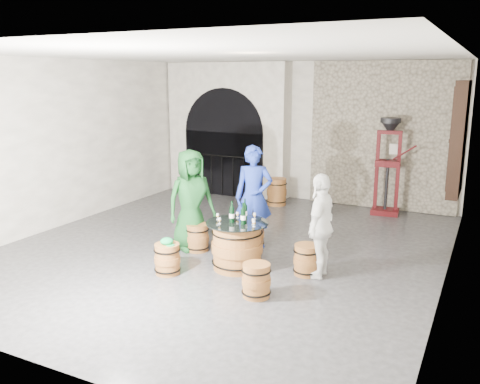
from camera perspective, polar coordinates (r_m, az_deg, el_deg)
The scene contains 31 objects.
ground at distance 8.72m, azimuth -1.80°, elevation -6.31°, with size 8.00×8.00×0.00m, color #2C2C2E.
wall_back at distance 11.97m, azimuth 7.35°, elevation 6.70°, with size 8.00×8.00×0.00m, color white.
wall_front at distance 5.25m, azimuth -23.18°, elevation -2.14°, with size 8.00×8.00×0.00m, color white.
wall_left at distance 10.45m, azimuth -19.07°, elevation 5.22°, with size 8.00×8.00×0.00m, color white.
wall_right at distance 7.36m, azimuth 22.85°, elevation 1.96°, with size 8.00×8.00×0.00m, color white.
ceiling at distance 8.24m, azimuth -1.96°, elevation 15.19°, with size 8.00×8.00×0.00m, color beige.
stone_facing_panel at distance 11.45m, azimuth 15.81°, elevation 6.05°, with size 3.20×0.12×3.18m, color gray.
arched_opening at distance 12.50m, azimuth -1.36°, elevation 6.98°, with size 3.10×0.60×3.19m.
shuttered_window at distance 9.71m, azimuth 23.31°, elevation 5.53°, with size 0.23×1.10×2.00m.
barrel_table at distance 7.72m, azimuth -0.32°, elevation -6.05°, with size 0.94×0.94×0.73m.
barrel_stool_left at distance 8.56m, azimuth -4.80°, elevation -5.11°, with size 0.40×0.40×0.46m.
barrel_stool_far at distance 8.73m, azimuth 1.48°, elevation -4.71°, with size 0.40×0.40×0.46m.
barrel_stool_right at distance 7.59m, azimuth 7.49°, elevation -7.57°, with size 0.40×0.40×0.46m.
barrel_stool_near_right at distance 6.82m, azimuth 1.85°, elevation -9.90°, with size 0.40×0.40×0.46m.
barrel_stool_near_left at distance 7.64m, azimuth -8.16°, elevation -7.45°, with size 0.40×0.40×0.46m.
green_cap at distance 7.55m, azimuth -8.21°, elevation -5.51°, with size 0.24×0.19×0.11m.
person_green at distance 8.53m, azimuth -5.53°, elevation -0.87°, with size 0.83×0.54×1.70m, color #13451B.
person_blue at distance 8.59m, azimuth 1.56°, elevation -0.54°, with size 0.64×0.42×1.75m, color navy.
person_white at distance 7.41m, azimuth 9.06°, elevation -3.75°, with size 0.90×0.37×1.53m, color white.
wine_bottle_left at distance 7.58m, azimuth -0.92°, elevation -2.46°, with size 0.08×0.08×0.32m.
wine_bottle_center at distance 7.48m, azimuth 0.36°, elevation -2.66°, with size 0.08×0.08×0.32m.
wine_bottle_right at distance 7.73m, azimuth 0.54°, elevation -2.16°, with size 0.08×0.08×0.32m.
tasting_glass_a at distance 7.52m, azimuth -2.31°, elevation -3.25°, with size 0.05×0.05×0.10m, color orange, non-canonical shape.
tasting_glass_b at distance 7.47m, azimuth 1.50°, elevation -3.35°, with size 0.05×0.05×0.10m, color orange, non-canonical shape.
tasting_glass_c at distance 7.82m, azimuth -0.27°, elevation -2.60°, with size 0.05×0.05×0.10m, color orange, non-canonical shape.
tasting_glass_d at distance 7.77m, azimuth 1.65°, elevation -2.71°, with size 0.05×0.05×0.10m, color orange, non-canonical shape.
tasting_glass_e at distance 7.37m, azimuth 1.56°, elevation -3.57°, with size 0.05×0.05×0.10m, color orange, non-canonical shape.
tasting_glass_f at distance 7.75m, azimuth -2.52°, elevation -2.76°, with size 0.05×0.05×0.10m, color orange, non-canonical shape.
side_barrel at distance 11.55m, azimuth 4.14°, elevation 0.03°, with size 0.46×0.46×0.61m.
corking_press at distance 11.02m, azimuth 16.31°, elevation 3.58°, with size 0.86×0.51×2.03m.
control_box at distance 11.36m, azimuth 16.90°, elevation 4.65°, with size 0.18×0.10×0.22m, color silver.
Camera 1 is at (3.93, -7.24, 2.87)m, focal length 38.00 mm.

